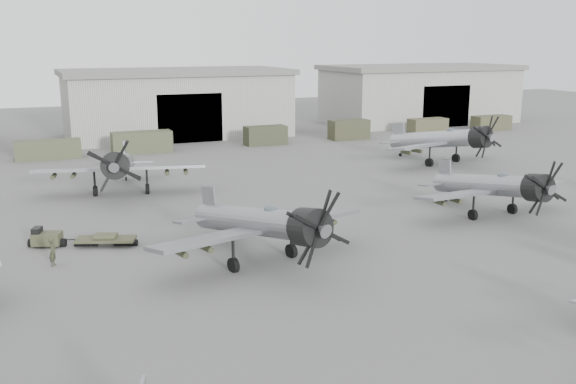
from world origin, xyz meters
name	(u,v)px	position (x,y,z in m)	size (l,w,h in m)	color
ground	(493,309)	(0.00, 0.00, 0.00)	(220.00, 220.00, 0.00)	#565654
hangar_center	(177,102)	(0.00, 61.96, 4.37)	(29.00, 14.80, 8.70)	#A9A89E
hangar_right	(419,94)	(38.00, 61.96, 4.37)	(29.00, 14.80, 8.70)	#A9A89E
support_truck_2	(48,150)	(-16.86, 50.00, 1.00)	(6.63, 2.20, 2.01)	#444B31
support_truck_3	(142,142)	(-6.95, 50.00, 1.20)	(6.60, 2.20, 2.39)	#424930
support_truck_4	(265,135)	(7.90, 50.00, 1.13)	(4.98, 2.20, 2.26)	#343925
support_truck_5	(349,130)	(19.31, 50.00, 1.23)	(5.05, 2.20, 2.47)	#383925
support_truck_6	(428,126)	(31.33, 50.00, 1.06)	(5.28, 2.20, 2.11)	#47472E
support_truck_7	(491,123)	(42.08, 50.00, 1.01)	(5.57, 2.20, 2.02)	#42432B
aircraft_mid_1	(264,224)	(-7.63, 9.86, 2.39)	(13.23, 11.91, 5.26)	gray
aircraft_mid_2	(496,186)	(10.99, 12.86, 2.23)	(12.29, 11.06, 4.91)	gray
aircraft_far_0	(120,165)	(-12.34, 30.05, 2.49)	(13.78, 12.40, 5.47)	gray
aircraft_far_1	(445,140)	(19.99, 30.92, 2.54)	(14.04, 12.64, 5.59)	#969A9F
tug_trailer	(69,239)	(-17.37, 17.63, 0.46)	(6.15, 3.28, 1.24)	#3D3F29
ground_crew	(53,252)	(-18.49, 14.33, 0.81)	(0.59, 0.39, 1.62)	#353925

